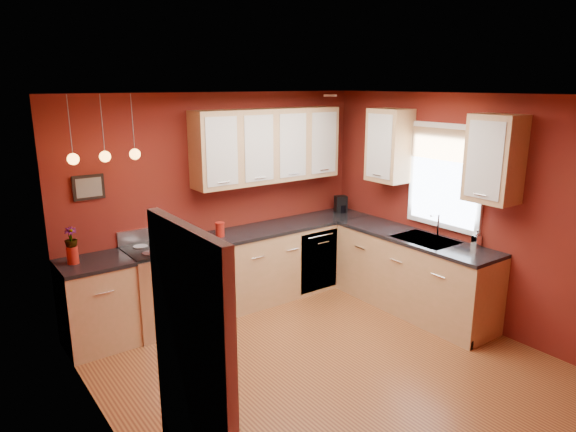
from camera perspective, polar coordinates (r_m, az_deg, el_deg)
floor at (r=5.23m, az=4.59°, el=-16.58°), size 4.20×4.20×0.00m
ceiling at (r=4.48m, az=5.28°, el=13.22°), size 4.00×4.20×0.02m
wall_back at (r=6.37m, az=-7.52°, el=1.73°), size 4.00×0.02×2.60m
wall_front at (r=3.50m, az=28.40°, el=-10.85°), size 4.00×0.02×2.60m
wall_left at (r=3.77m, az=-19.00°, el=-8.05°), size 0.02×4.20×2.60m
wall_right at (r=6.15m, az=19.17°, el=0.57°), size 0.02×4.20×2.60m
base_cabinets_back_left at (r=5.79m, az=-20.41°, el=-9.29°), size 0.70×0.60×0.90m
base_cabinets_back_right at (r=6.73m, az=-0.57°, el=-4.97°), size 2.54×0.60×0.90m
base_cabinets_right at (r=6.42m, az=13.70°, el=-6.39°), size 0.60×2.10×0.90m
counter_back_left at (r=5.62m, az=-20.83°, el=-4.89°), size 0.70×0.62×0.04m
counter_back_right at (r=6.59m, az=-0.58°, el=-1.12°), size 2.54×0.62×0.04m
counter_right at (r=6.28m, az=13.95°, el=-2.37°), size 0.62×2.10×0.04m
gas_range at (r=5.98m, az=-13.67°, el=-7.65°), size 0.76×0.64×1.11m
dishwasher_front at (r=6.73m, az=3.45°, el=-5.01°), size 0.60×0.02×0.80m
sink at (r=6.19m, az=15.02°, el=-2.73°), size 0.50×0.70×0.33m
window at (r=6.23m, az=17.08°, el=4.55°), size 0.06×1.02×1.22m
door_left_wall at (r=2.91m, az=-10.28°, el=-20.76°), size 0.12×0.82×2.05m
upper_cabinets_back at (r=6.42m, az=-2.21°, el=7.83°), size 2.00×0.35×0.90m
upper_cabinets_right at (r=6.08m, az=16.21°, el=6.90°), size 0.35×1.95×0.90m
wall_picture at (r=5.73m, az=-21.28°, el=2.99°), size 0.32×0.03×0.26m
pendant_lights at (r=5.38m, az=-19.67°, el=6.33°), size 0.71×0.11×0.66m
red_canister at (r=6.11m, az=-7.57°, el=-1.48°), size 0.11×0.11×0.17m
red_vase at (r=5.59m, az=-22.82°, el=-4.02°), size 0.11×0.11×0.18m
flowers at (r=5.54m, az=-23.00°, el=-2.27°), size 0.14×0.14×0.22m
coffee_maker at (r=7.24m, az=5.90°, el=1.26°), size 0.20×0.19×0.23m
soap_pump at (r=6.07m, az=20.22°, el=-2.33°), size 0.10×0.10×0.18m
dish_towel at (r=5.65m, az=-13.38°, el=-8.57°), size 0.24×0.02×0.33m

